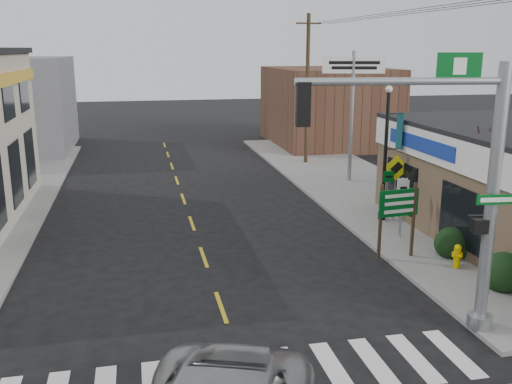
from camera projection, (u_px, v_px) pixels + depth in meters
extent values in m
cube|color=slate|center=(385.00, 203.00, 26.20)|extent=(6.00, 38.00, 0.13)
cube|color=gold|center=(204.00, 257.00, 19.65)|extent=(0.12, 56.00, 0.01)
cube|color=silver|center=(246.00, 378.00, 12.44)|extent=(11.00, 2.20, 0.01)
cube|color=#503324|center=(328.00, 106.00, 42.25)|extent=(8.00, 10.00, 5.60)
cube|color=slate|center=(2.00, 105.00, 39.39)|extent=(9.00, 10.00, 6.40)
cylinder|color=gray|center=(492.00, 202.00, 13.67)|extent=(0.31, 0.31, 6.58)
cylinder|color=gray|center=(407.00, 82.00, 12.48)|extent=(4.83, 0.18, 0.18)
cube|color=black|center=(309.00, 107.00, 12.15)|extent=(0.31, 0.24, 0.99)
cube|color=#044C17|center=(498.00, 199.00, 13.43)|extent=(1.04, 0.04, 0.24)
cube|color=#044C17|center=(462.00, 66.00, 12.66)|extent=(1.04, 0.05, 0.60)
cube|color=black|center=(481.00, 227.00, 13.72)|extent=(0.35, 0.29, 0.35)
cube|color=#402E1D|center=(380.00, 222.00, 18.87)|extent=(0.09, 0.09, 2.55)
cube|color=#402E1D|center=(413.00, 220.00, 19.11)|extent=(0.09, 0.09, 2.55)
cube|color=#04500C|center=(399.00, 203.00, 18.78)|extent=(1.46, 0.05, 0.91)
cylinder|color=#E7BB00|center=(457.00, 258.00, 18.31)|extent=(0.22, 0.22, 0.62)
sphere|color=#E7BB00|center=(458.00, 248.00, 18.22)|extent=(0.24, 0.24, 0.24)
cylinder|color=gray|center=(395.00, 190.00, 23.26)|extent=(0.06, 0.06, 2.47)
cube|color=#D6D00C|center=(397.00, 168.00, 23.00)|extent=(1.05, 0.03, 1.05)
cylinder|color=black|center=(385.00, 157.00, 22.93)|extent=(0.14, 0.14, 5.26)
sphere|color=silver|center=(389.00, 89.00, 22.27)|extent=(0.28, 0.28, 0.28)
cube|color=#0F434B|center=(400.00, 131.00, 22.79)|extent=(0.02, 0.56, 1.42)
cylinder|color=gray|center=(351.00, 117.00, 29.71)|extent=(0.20, 0.20, 6.75)
cube|color=white|center=(354.00, 65.00, 29.06)|extent=(3.18, 0.18, 0.84)
cylinder|color=black|center=(496.00, 204.00, 19.57)|extent=(0.21, 0.21, 3.34)
ellipsoid|color=#1A3C1D|center=(503.00, 273.00, 16.70)|extent=(1.24, 1.24, 0.93)
ellipsoid|color=#193215|center=(451.00, 244.00, 19.35)|extent=(1.13, 1.13, 0.85)
cylinder|color=#45341F|center=(307.00, 90.00, 34.28)|extent=(0.23, 0.23, 8.86)
cube|color=#45341F|center=(309.00, 23.00, 33.34)|extent=(1.54, 0.10, 0.10)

